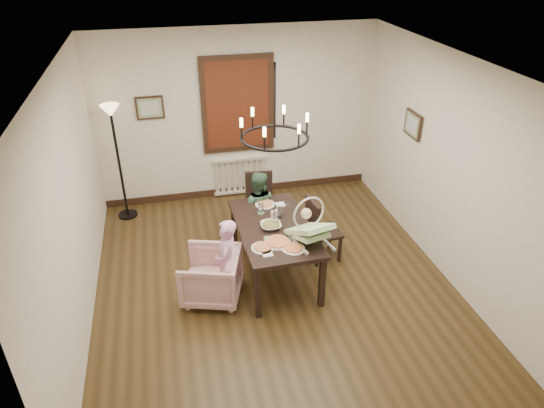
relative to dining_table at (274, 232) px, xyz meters
name	(u,v)px	position (x,y,z in m)	size (l,w,h in m)	color
room_shell	(266,173)	(-0.05, 0.23, 0.73)	(4.51, 5.00, 2.81)	#463218
dining_table	(274,232)	(0.00, 0.00, 0.00)	(0.95, 1.63, 0.75)	black
chair_far	(260,205)	(0.04, 1.08, -0.21)	(0.41, 0.41, 0.92)	black
chair_right	(324,228)	(0.76, 0.22, -0.20)	(0.42, 0.42, 0.94)	black
armchair	(211,276)	(-0.86, -0.27, -0.35)	(0.69, 0.70, 0.64)	#C5969A
elderly_woman	(227,268)	(-0.67, -0.36, -0.20)	(0.34, 0.22, 0.93)	#E2A0C8
seated_man	(258,215)	(-0.06, 0.79, -0.20)	(0.46, 0.36, 0.94)	#3A6147
baby_bouncer	(310,227)	(0.33, -0.43, 0.28)	(0.44, 0.61, 0.40)	#B7E29C
salad_bowl	(271,225)	(-0.05, -0.03, 0.12)	(0.31, 0.31, 0.08)	white
pizza_platter	(278,242)	(-0.05, -0.39, 0.11)	(0.32, 0.32, 0.04)	tan
drinking_glass	(276,222)	(0.01, -0.02, 0.15)	(0.07, 0.07, 0.13)	silver
window_blinds	(238,105)	(-0.05, 2.32, 0.93)	(1.00, 0.03, 1.40)	maroon
radiator	(240,175)	(-0.05, 2.34, -0.32)	(0.92, 0.12, 0.62)	silver
picture_back	(150,108)	(-1.40, 2.33, 0.98)	(0.42, 0.03, 0.36)	black
picture_right	(413,125)	(2.16, 0.76, 0.98)	(0.42, 0.03, 0.36)	black
floor_lamp	(119,165)	(-1.95, 2.01, 0.23)	(0.30, 0.30, 1.80)	black
chandelier	(275,138)	(0.00, 0.00, 1.28)	(0.80, 0.80, 0.04)	black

